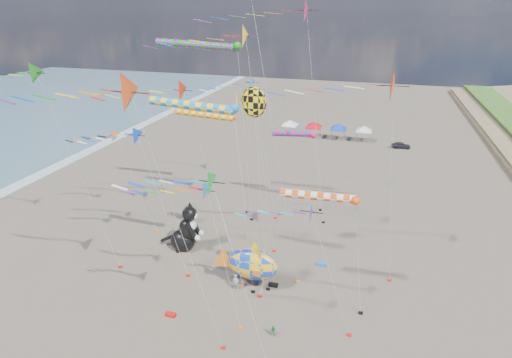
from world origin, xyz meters
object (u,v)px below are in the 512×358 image
Objects in this scene: child_green at (273,331)px; person_adult at (236,283)px; cat_inflatable at (184,227)px; fish_inflatable at (252,264)px; child_blue at (257,281)px; parked_car at (401,145)px.

person_adult is at bearing 138.41° from child_green.
fish_inflatable is at bearing -27.82° from cat_inflatable.
person_adult is at bearing 154.63° from child_blue.
person_adult is 51.07m from parked_car.
fish_inflatable is 6.77m from child_green.
cat_inflatable reaches higher than child_green.
fish_inflatable is 1.84× the size of parked_car.
fish_inflatable is at bearing 177.86° from child_blue.
parked_car is at bearing 58.47° from cat_inflatable.
fish_inflatable is 2.50m from person_adult.
cat_inflatable is 10.05m from fish_inflatable.
person_adult is 2.18m from child_blue.
child_green is at bearing -56.96° from fish_inflatable.
parked_car is (14.67, 47.13, 0.13)m from child_blue.
child_green is (4.90, -4.68, -0.32)m from person_adult.
cat_inflatable is 1.63× the size of parked_car.
child_green is 1.12× the size of child_blue.
person_adult is 0.48× the size of parked_car.
fish_inflatable reaches higher than person_adult.
parked_car is at bearing 79.80° from child_green.
fish_inflatable is 50.04m from parked_car.
parked_car is (16.43, 48.36, -0.24)m from person_adult.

